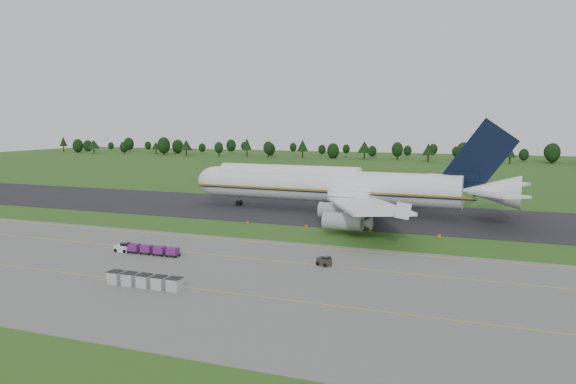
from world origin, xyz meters
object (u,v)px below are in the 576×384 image
at_px(edge_markers, 337,229).
at_px(baggage_train, 145,249).
at_px(aircraft, 335,186).
at_px(utility_cart, 324,262).
at_px(uld_row, 144,281).

bearing_deg(edge_markers, baggage_train, -127.15).
distance_m(baggage_train, edge_markers, 40.60).
distance_m(aircraft, baggage_train, 57.74).
distance_m(baggage_train, utility_cart, 30.86).
bearing_deg(edge_markers, utility_cart, -77.95).
relative_size(aircraft, baggage_train, 6.61).
bearing_deg(uld_row, aircraft, 85.06).
distance_m(utility_cart, edge_markers, 29.38).
relative_size(utility_cart, uld_row, 0.22).
relative_size(baggage_train, utility_cart, 4.98).
xyz_separation_m(aircraft, baggage_train, (-17.37, -54.76, -5.77)).
height_order(aircraft, utility_cart, aircraft).
xyz_separation_m(uld_row, edge_markers, (13.27, 48.49, -0.67)).
relative_size(baggage_train, uld_row, 1.10).
bearing_deg(utility_cart, uld_row, -134.48).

